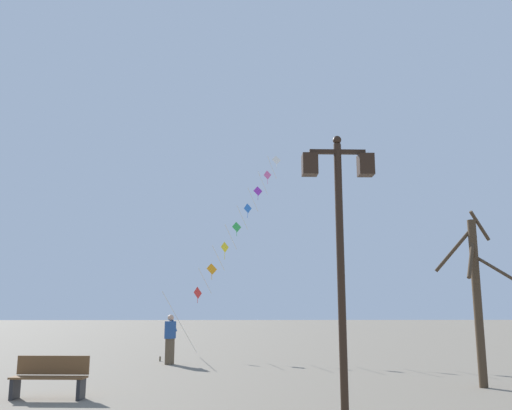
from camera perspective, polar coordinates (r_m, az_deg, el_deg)
name	(u,v)px	position (r m, az deg, el deg)	size (l,w,h in m)	color
ground_plane	(238,364)	(20.13, -1.85, -16.29)	(160.00, 160.00, 0.00)	#756B5B
twin_lantern_lamp_post	(339,219)	(9.99, 8.74, -1.47)	(1.32, 0.28, 5.09)	black
kite_train	(236,228)	(25.38, -2.10, -2.45)	(5.15, 7.50, 10.08)	brown
kite_flyer	(170,338)	(19.96, -8.99, -13.61)	(0.40, 0.62, 1.71)	brown
bare_tree	(476,293)	(15.03, 22.12, -8.54)	(1.70, 1.28, 4.44)	#423323
park_bench	(50,377)	(13.13, -20.81, -16.53)	(1.62, 0.54, 0.89)	brown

